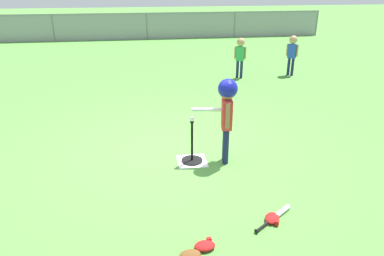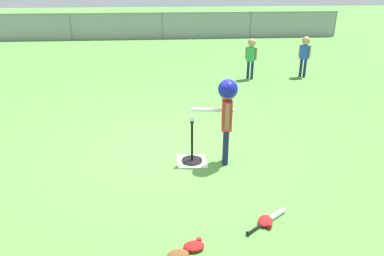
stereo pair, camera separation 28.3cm
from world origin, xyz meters
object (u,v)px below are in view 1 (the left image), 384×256
object	(u,v)px
spare_bat_silver	(278,215)
glove_tossed_aside	(272,218)
baseball_on_tee	(192,119)
batting_tee	(192,155)
glove_by_plate	(205,246)
batter_child	(227,104)
fielder_deep_left	(292,50)
glove_near_bats	(190,256)
fielder_deep_right	(240,53)

from	to	relation	value
spare_bat_silver	glove_tossed_aside	bearing A→B (deg)	-145.68
glove_tossed_aside	baseball_on_tee	bearing A→B (deg)	114.16
batting_tee	glove_by_plate	world-z (taller)	batting_tee
batting_tee	batter_child	distance (m)	0.96
fielder_deep_left	glove_near_bats	xyz separation A→B (m)	(-3.82, -6.75, -0.68)
batting_tee	fielder_deep_right	bearing A→B (deg)	66.69
batting_tee	baseball_on_tee	world-z (taller)	baseball_on_tee
batting_tee	batter_child	size ratio (longest dim) A/B	0.51
batter_child	glove_by_plate	distance (m)	2.13
batter_child	fielder_deep_left	world-z (taller)	batter_child
fielder_deep_right	baseball_on_tee	bearing A→B (deg)	-113.31
fielder_deep_right	glove_tossed_aside	bearing A→B (deg)	-101.76
baseball_on_tee	batting_tee	bearing A→B (deg)	135.00
glove_near_bats	glove_tossed_aside	size ratio (longest dim) A/B	0.86
batter_child	glove_tossed_aside	distance (m)	1.75
fielder_deep_right	glove_near_bats	bearing A→B (deg)	-109.15
fielder_deep_left	batting_tee	bearing A→B (deg)	-126.61
glove_near_bats	glove_tossed_aside	bearing A→B (deg)	24.13
baseball_on_tee	spare_bat_silver	xyz separation A→B (m)	(0.79, -1.51, -0.66)
fielder_deep_left	glove_tossed_aside	distance (m)	6.92
batter_child	glove_near_bats	distance (m)	2.29
fielder_deep_right	glove_tossed_aside	world-z (taller)	fielder_deep_right
spare_bat_silver	glove_by_plate	distance (m)	1.02
batting_tee	glove_by_plate	bearing A→B (deg)	-94.30
fielder_deep_right	fielder_deep_left	xyz separation A→B (m)	(1.51, 0.10, 0.01)
batter_child	fielder_deep_right	distance (m)	4.94
fielder_deep_right	glove_by_plate	size ratio (longest dim) A/B	4.72
spare_bat_silver	glove_near_bats	bearing A→B (deg)	-154.98
batting_tee	batter_child	xyz separation A→B (m)	(0.49, -0.08, 0.82)
batting_tee	glove_tossed_aside	world-z (taller)	batting_tee
baseball_on_tee	glove_tossed_aside	xyz separation A→B (m)	(0.70, -1.57, -0.66)
baseball_on_tee	glove_tossed_aside	bearing A→B (deg)	-65.84
fielder_deep_left	glove_near_bats	world-z (taller)	fielder_deep_left
spare_bat_silver	glove_near_bats	distance (m)	1.23
fielder_deep_right	glove_tossed_aside	xyz separation A→B (m)	(-1.29, -6.19, -0.67)
baseball_on_tee	glove_tossed_aside	world-z (taller)	baseball_on_tee
glove_tossed_aside	batting_tee	bearing A→B (deg)	114.16
glove_by_plate	glove_tossed_aside	xyz separation A→B (m)	(0.85, 0.34, 0.00)
batting_tee	fielder_deep_right	world-z (taller)	fielder_deep_right
batting_tee	batter_child	bearing A→B (deg)	-8.71
fielder_deep_right	fielder_deep_left	size ratio (longest dim) A/B	0.99
spare_bat_silver	fielder_deep_right	bearing A→B (deg)	78.94
batter_child	spare_bat_silver	size ratio (longest dim) A/B	2.29
fielder_deep_left	spare_bat_silver	bearing A→B (deg)	-113.55
baseball_on_tee	batter_child	bearing A→B (deg)	-8.71
glove_near_bats	batter_child	bearing A→B (deg)	67.51
fielder_deep_right	glove_near_bats	xyz separation A→B (m)	(-2.31, -6.65, -0.67)
glove_by_plate	glove_near_bats	xyz separation A→B (m)	(-0.17, -0.12, 0.00)
fielder_deep_left	glove_tossed_aside	xyz separation A→B (m)	(-2.80, -6.29, -0.68)
batting_tee	glove_near_bats	bearing A→B (deg)	-98.91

